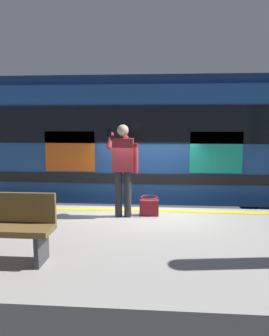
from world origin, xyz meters
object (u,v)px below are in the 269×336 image
Objects in this scene: train_carriage at (145,139)px; handbag at (149,207)px; passenger at (123,163)px; bench at (1,225)px.

train_carriage is 26.42× the size of handbag.
passenger is (0.26, 3.04, -0.31)m from train_carriage.
passenger is at bearing 11.47° from handbag.
bench is (1.40, 2.15, -0.58)m from passenger.
train_carriage is 7.06× the size of bench.
passenger is 2.63m from bench.
passenger is 1.02m from handbag.
train_carriage is at bearing -85.33° from handbag.
passenger reaches higher than handbag.
passenger is at bearing -122.94° from bench.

